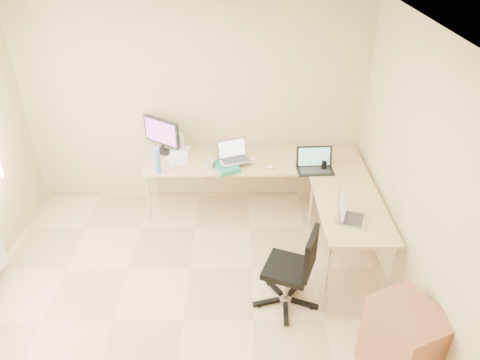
{
  "coord_description": "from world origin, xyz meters",
  "views": [
    {
      "loc": [
        0.51,
        -2.98,
        3.42
      ],
      "look_at": [
        0.55,
        1.1,
        0.9
      ],
      "focal_mm": 33.9,
      "sensor_mm": 36.0,
      "label": 1
    }
  ],
  "objects_px": {
    "desk_main": "(253,185)",
    "keyboard": "(238,160)",
    "laptop_black": "(316,161)",
    "laptop_center": "(235,152)",
    "cabinet": "(403,345)",
    "monitor": "(162,136)",
    "laptop_return": "(353,210)",
    "office_chair": "(288,263)",
    "mug": "(210,164)",
    "desk_fan": "(176,142)",
    "water_bottle": "(157,161)",
    "desk_return": "(347,234)"
  },
  "relations": [
    {
      "from": "laptop_return",
      "to": "office_chair",
      "type": "distance_m",
      "value": 0.83
    },
    {
      "from": "desk_return",
      "to": "cabinet",
      "type": "relative_size",
      "value": 1.69
    },
    {
      "from": "desk_main",
      "to": "cabinet",
      "type": "bearing_deg",
      "value": -65.12
    },
    {
      "from": "laptop_black",
      "to": "water_bottle",
      "type": "bearing_deg",
      "value": 177.74
    },
    {
      "from": "desk_main",
      "to": "desk_fan",
      "type": "xyz_separation_m",
      "value": [
        -0.96,
        0.2,
        0.5
      ]
    },
    {
      "from": "laptop_black",
      "to": "keyboard",
      "type": "xyz_separation_m",
      "value": [
        -0.9,
        0.24,
        -0.12
      ]
    },
    {
      "from": "desk_return",
      "to": "mug",
      "type": "distance_m",
      "value": 1.75
    },
    {
      "from": "monitor",
      "to": "laptop_return",
      "type": "distance_m",
      "value": 2.51
    },
    {
      "from": "desk_return",
      "to": "laptop_black",
      "type": "height_order",
      "value": "laptop_black"
    },
    {
      "from": "mug",
      "to": "desk_fan",
      "type": "relative_size",
      "value": 0.39
    },
    {
      "from": "desk_main",
      "to": "monitor",
      "type": "relative_size",
      "value": 4.97
    },
    {
      "from": "laptop_black",
      "to": "mug",
      "type": "xyz_separation_m",
      "value": [
        -1.23,
        0.07,
        -0.08
      ]
    },
    {
      "from": "water_bottle",
      "to": "desk_fan",
      "type": "distance_m",
      "value": 0.53
    },
    {
      "from": "laptop_return",
      "to": "office_chair",
      "type": "height_order",
      "value": "laptop_return"
    },
    {
      "from": "desk_main",
      "to": "office_chair",
      "type": "distance_m",
      "value": 1.63
    },
    {
      "from": "monitor",
      "to": "mug",
      "type": "distance_m",
      "value": 0.74
    },
    {
      "from": "monitor",
      "to": "water_bottle",
      "type": "distance_m",
      "value": 0.5
    },
    {
      "from": "office_chair",
      "to": "desk_fan",
      "type": "bearing_deg",
      "value": 145.69
    },
    {
      "from": "laptop_return",
      "to": "keyboard",
      "type": "bearing_deg",
      "value": 62.18
    },
    {
      "from": "desk_main",
      "to": "mug",
      "type": "bearing_deg",
      "value": -159.21
    },
    {
      "from": "laptop_center",
      "to": "mug",
      "type": "distance_m",
      "value": 0.33
    },
    {
      "from": "desk_main",
      "to": "desk_return",
      "type": "bearing_deg",
      "value": -45.73
    },
    {
      "from": "mug",
      "to": "water_bottle",
      "type": "height_order",
      "value": "water_bottle"
    },
    {
      "from": "mug",
      "to": "desk_fan",
      "type": "height_order",
      "value": "desk_fan"
    },
    {
      "from": "keyboard",
      "to": "cabinet",
      "type": "bearing_deg",
      "value": -54.18
    },
    {
      "from": "desk_main",
      "to": "monitor",
      "type": "xyz_separation_m",
      "value": [
        -1.13,
        0.2,
        0.59
      ]
    },
    {
      "from": "monitor",
      "to": "water_bottle",
      "type": "height_order",
      "value": "monitor"
    },
    {
      "from": "laptop_black",
      "to": "monitor",
      "type": "bearing_deg",
      "value": 162.49
    },
    {
      "from": "laptop_center",
      "to": "office_chair",
      "type": "height_order",
      "value": "laptop_center"
    },
    {
      "from": "laptop_black",
      "to": "office_chair",
      "type": "relative_size",
      "value": 0.46
    },
    {
      "from": "keyboard",
      "to": "office_chair",
      "type": "bearing_deg",
      "value": -66.6
    },
    {
      "from": "laptop_return",
      "to": "cabinet",
      "type": "relative_size",
      "value": 0.46
    },
    {
      "from": "desk_fan",
      "to": "office_chair",
      "type": "distance_m",
      "value": 2.21
    },
    {
      "from": "keyboard",
      "to": "water_bottle",
      "type": "height_order",
      "value": "water_bottle"
    },
    {
      "from": "water_bottle",
      "to": "laptop_return",
      "type": "xyz_separation_m",
      "value": [
        2.05,
        -0.94,
        -0.04
      ]
    },
    {
      "from": "monitor",
      "to": "mug",
      "type": "height_order",
      "value": "monitor"
    },
    {
      "from": "laptop_black",
      "to": "laptop_center",
      "type": "bearing_deg",
      "value": 167.85
    },
    {
      "from": "laptop_center",
      "to": "cabinet",
      "type": "height_order",
      "value": "laptop_center"
    },
    {
      "from": "laptop_return",
      "to": "cabinet",
      "type": "bearing_deg",
      "value": -151.14
    },
    {
      "from": "monitor",
      "to": "mug",
      "type": "bearing_deg",
      "value": 0.78
    },
    {
      "from": "desk_main",
      "to": "office_chair",
      "type": "relative_size",
      "value": 2.92
    },
    {
      "from": "desk_main",
      "to": "mug",
      "type": "xyz_separation_m",
      "value": [
        -0.53,
        -0.2,
        0.42
      ]
    },
    {
      "from": "desk_return",
      "to": "monitor",
      "type": "bearing_deg",
      "value": 150.27
    },
    {
      "from": "desk_main",
      "to": "keyboard",
      "type": "relative_size",
      "value": 6.44
    },
    {
      "from": "desk_fan",
      "to": "laptop_return",
      "type": "xyz_separation_m",
      "value": [
        1.88,
        -1.44,
        -0.02
      ]
    },
    {
      "from": "desk_return",
      "to": "water_bottle",
      "type": "xyz_separation_m",
      "value": [
        -2.1,
        0.7,
        0.52
      ]
    },
    {
      "from": "monitor",
      "to": "cabinet",
      "type": "bearing_deg",
      "value": -14.98
    },
    {
      "from": "desk_main",
      "to": "laptop_center",
      "type": "relative_size",
      "value": 7.23
    },
    {
      "from": "monitor",
      "to": "laptop_return",
      "type": "bearing_deg",
      "value": -0.65
    },
    {
      "from": "mug",
      "to": "water_bottle",
      "type": "bearing_deg",
      "value": -170.74
    }
  ]
}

